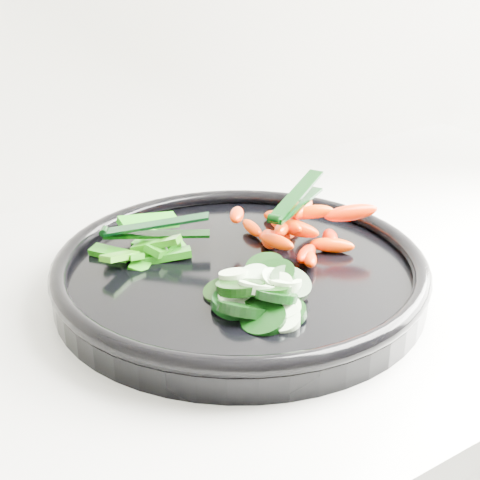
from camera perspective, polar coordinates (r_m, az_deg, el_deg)
veggie_tray at (r=0.67m, az=0.00°, el=-2.67°), size 0.43×0.43×0.04m
cucumber_pile at (r=0.60m, az=1.55°, el=-4.67°), size 0.11×0.12×0.04m
carrot_pile at (r=0.72m, az=4.87°, el=1.05°), size 0.15×0.15×0.05m
pepper_pile at (r=0.71m, az=-7.77°, el=-0.44°), size 0.12×0.10×0.04m
tong_carrot at (r=0.71m, az=4.74°, el=3.38°), size 0.11×0.07×0.02m
tong_pepper at (r=0.70m, az=-7.42°, el=0.90°), size 0.10×0.07×0.02m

